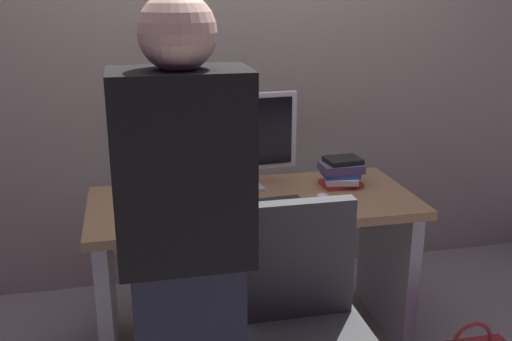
% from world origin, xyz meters
% --- Properties ---
extents(ground_plane, '(9.00, 9.00, 0.00)m').
position_xyz_m(ground_plane, '(0.00, 0.00, 0.00)').
color(ground_plane, gray).
extents(wall_back, '(6.40, 0.10, 3.00)m').
position_xyz_m(wall_back, '(0.00, 0.76, 1.50)').
color(wall_back, '#9E9384').
rests_on(wall_back, ground).
extents(desk, '(1.47, 0.65, 0.73)m').
position_xyz_m(desk, '(0.00, 0.00, 0.51)').
color(desk, '#93704C').
rests_on(desk, ground).
extents(person_at_desk, '(0.40, 0.24, 1.64)m').
position_xyz_m(person_at_desk, '(-0.39, -0.80, 0.84)').
color(person_at_desk, '#262838').
rests_on(person_at_desk, ground).
extents(monitor, '(0.54, 0.15, 0.46)m').
position_xyz_m(monitor, '(-0.03, 0.14, 0.98)').
color(monitor, silver).
rests_on(monitor, desk).
extents(keyboard, '(0.44, 0.15, 0.02)m').
position_xyz_m(keyboard, '(-0.02, -0.12, 0.74)').
color(keyboard, '#262626').
rests_on(keyboard, desk).
extents(mouse, '(0.06, 0.10, 0.03)m').
position_xyz_m(mouse, '(0.30, -0.10, 0.74)').
color(mouse, white).
rests_on(mouse, desk).
extents(cup_near_keyboard, '(0.08, 0.08, 0.10)m').
position_xyz_m(cup_near_keyboard, '(-0.49, -0.08, 0.77)').
color(cup_near_keyboard, '#D84C3F').
rests_on(cup_near_keyboard, desk).
extents(cup_by_monitor, '(0.07, 0.07, 0.10)m').
position_xyz_m(cup_by_monitor, '(-0.49, 0.17, 0.77)').
color(cup_by_monitor, silver).
rests_on(cup_by_monitor, desk).
extents(book_stack, '(0.20, 0.19, 0.13)m').
position_xyz_m(book_stack, '(0.45, 0.09, 0.79)').
color(book_stack, red).
rests_on(book_stack, desk).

